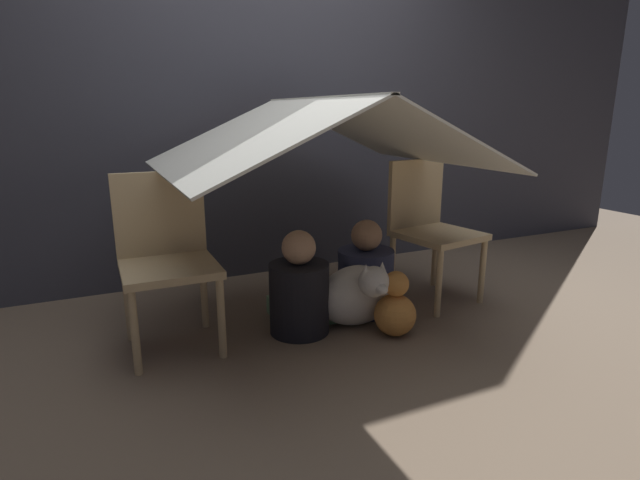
{
  "coord_description": "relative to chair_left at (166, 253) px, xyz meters",
  "views": [
    {
      "loc": [
        -1.07,
        -2.1,
        1.12
      ],
      "look_at": [
        0.0,
        0.22,
        0.46
      ],
      "focal_mm": 28.0,
      "sensor_mm": 36.0,
      "label": 1
    }
  ],
  "objects": [
    {
      "name": "ground_plane",
      "position": [
        0.78,
        -0.3,
        -0.46
      ],
      "size": [
        8.8,
        8.8,
        0.0
      ],
      "primitive_type": "plane",
      "color": "#7A6651"
    },
    {
      "name": "wall_back",
      "position": [
        0.78,
        0.9,
        0.79
      ],
      "size": [
        7.0,
        0.05,
        2.5
      ],
      "color": "#3D3D47",
      "rests_on": "ground_plane"
    },
    {
      "name": "chair_left",
      "position": [
        0.0,
        0.0,
        0.0
      ],
      "size": [
        0.43,
        0.43,
        0.84
      ],
      "rotation": [
        0.0,
        0.0,
        0.0
      ],
      "color": "#D1B27F",
      "rests_on": "ground_plane"
    },
    {
      "name": "chair_right",
      "position": [
        1.54,
        -0.0,
        0.0
      ],
      "size": [
        0.5,
        0.5,
        0.84
      ],
      "rotation": [
        0.0,
        0.0,
        0.17
      ],
      "color": "#D1B27F",
      "rests_on": "ground_plane"
    },
    {
      "name": "sheet_canopy",
      "position": [
        0.78,
        -0.08,
        0.55
      ],
      "size": [
        1.56,
        1.35,
        0.36
      ],
      "color": "silver"
    },
    {
      "name": "person_front",
      "position": [
        0.62,
        -0.15,
        -0.24
      ],
      "size": [
        0.31,
        0.31,
        0.54
      ],
      "color": "black",
      "rests_on": "ground_plane"
    },
    {
      "name": "person_second",
      "position": [
        1.07,
        -0.05,
        -0.25
      ],
      "size": [
        0.32,
        0.32,
        0.54
      ],
      "color": "#2D3351",
      "rests_on": "ground_plane"
    },
    {
      "name": "dog",
      "position": [
        0.94,
        -0.21,
        -0.28
      ],
      "size": [
        0.45,
        0.41,
        0.39
      ],
      "color": "silver",
      "rests_on": "ground_plane"
    },
    {
      "name": "floor_cushion",
      "position": [
        0.75,
        0.01,
        -0.41
      ],
      "size": [
        0.39,
        0.32,
        0.1
      ],
      "color": "#7FB27F",
      "rests_on": "ground_plane"
    },
    {
      "name": "plush_toy",
      "position": [
        1.06,
        -0.39,
        -0.32
      ],
      "size": [
        0.22,
        0.22,
        0.34
      ],
      "color": "#D88C3F",
      "rests_on": "ground_plane"
    }
  ]
}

